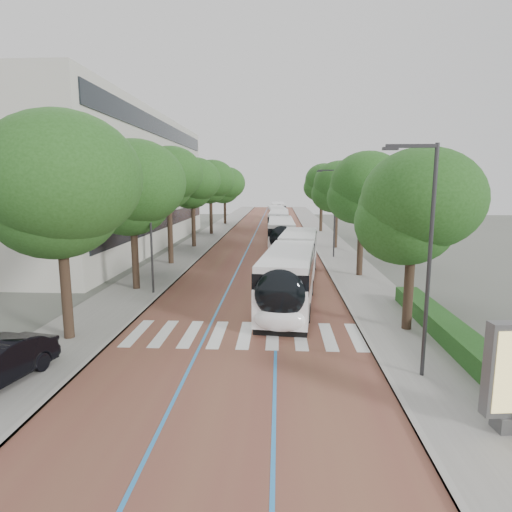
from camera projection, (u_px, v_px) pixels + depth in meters
The scene contains 22 objects.
ground at pixel (239, 343), 18.48m from camera, with size 160.00×160.00×0.00m, color #51544C.
road at pixel (266, 235), 57.87m from camera, with size 11.00×140.00×0.02m, color brown.
sidewalk_left at pixel (211, 234), 58.25m from camera, with size 4.00×140.00×0.12m, color gray.
sidewalk_right at pixel (322, 235), 57.46m from camera, with size 4.00×140.00×0.12m, color gray.
kerb_left at pixel (225, 234), 58.15m from camera, with size 0.20×140.00×0.14m, color gray.
kerb_right at pixel (308, 235), 57.56m from camera, with size 0.20×140.00×0.14m, color gray.
zebra_crossing at pixel (245, 335), 19.45m from camera, with size 10.55×3.60×0.01m.
lane_line_left at pixel (255, 235), 57.95m from camera, with size 0.12×126.00×0.01m, color #2677C0.
lane_line_right at pixel (278, 235), 57.78m from camera, with size 0.12×126.00×0.01m, color #2677C0.
office_building at pixel (82, 182), 45.92m from camera, with size 18.11×40.00×14.00m.
hedge at pixel (455, 336), 17.91m from camera, with size 1.20×14.00×0.80m, color #1D4116.
streetlight_near at pixel (425, 244), 14.38m from camera, with size 1.82×0.20×8.00m.
streetlight_far at pixel (333, 206), 38.99m from camera, with size 1.82×0.20×8.00m.
lamp_post_left at pixel (151, 229), 26.00m from camera, with size 0.14×0.14×8.00m, color #2F2F32.
trees_left at pixel (187, 187), 42.38m from camera, with size 6.45×61.42×9.39m.
trees_right at pixel (345, 190), 38.94m from camera, with size 5.48×47.33×9.08m.
lead_bus at pixel (294, 267), 27.07m from camera, with size 4.39×18.55×3.20m.
bus_queued_0 at pixel (281, 235), 43.47m from camera, with size 2.67×12.43×3.20m.
bus_queued_1 at pixel (279, 224), 56.40m from camera, with size 2.71×12.43×3.20m.
bus_queued_2 at pixel (277, 217), 68.13m from camera, with size 3.28×12.53×3.20m.
bus_queued_3 at pixel (278, 211), 82.46m from camera, with size 2.80×12.45×3.20m.
ad_panel at pixel (512, 375), 11.49m from camera, with size 1.52×0.64×3.08m.
Camera 1 is at (1.69, -17.53, 6.80)m, focal length 30.00 mm.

